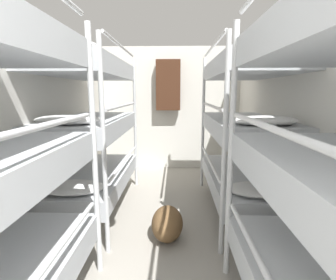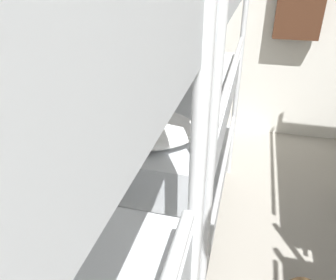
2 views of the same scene
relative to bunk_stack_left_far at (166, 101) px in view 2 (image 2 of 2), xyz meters
The scene contains 3 objects.
wall_left 0.87m from the bunk_stack_left_far, 118.84° to the right, with size 0.06×5.50×2.28m.
wall_back 2.16m from the bunk_stack_left_far, 65.35° to the left, with size 2.70×0.06×2.28m.
bunk_stack_left_far is the anchor object (origin of this frame).
Camera 2 is at (-0.42, 1.65, 1.82)m, focal length 35.00 mm.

